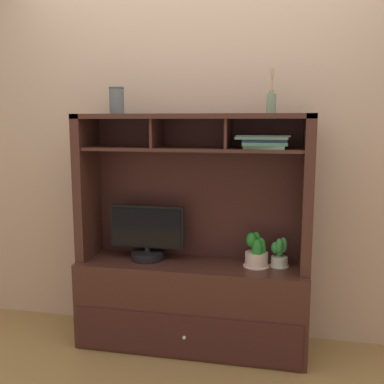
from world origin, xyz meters
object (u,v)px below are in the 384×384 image
Objects in this scene: media_console at (192,279)px; potted_orchid at (256,253)px; magazine_stack_left at (264,142)px; tv_monitor at (147,237)px; potted_fern at (279,254)px; diffuser_bottle at (271,103)px; ceramic_vase at (117,100)px.

media_console is 6.98× the size of potted_orchid.
potted_orchid is at bearing -0.97° from media_console.
tv_monitor is at bearing 177.45° from magazine_stack_left.
potted_fern is 0.71m from magazine_stack_left.
diffuser_bottle reaches higher than magazine_stack_left.
diffuser_bottle is (0.48, -0.01, 1.12)m from media_console.
diffuser_bottle is (0.04, 0.03, 0.23)m from magazine_stack_left.
ceramic_vase reaches higher than magazine_stack_left.
potted_orchid is 0.83× the size of diffuser_bottle.
potted_fern is at bearing 2.23° from tv_monitor.
tv_monitor reaches higher than potted_orchid.
potted_fern is 1.39m from ceramic_vase.
potted_fern is at bearing 2.83° from ceramic_vase.
ceramic_vase is at bearing -178.95° from diffuser_bottle.
potted_fern is at bearing 24.43° from diffuser_bottle.
ceramic_vase is (-0.88, -0.02, 0.94)m from potted_orchid.
media_console is 1.24m from ceramic_vase.
media_console is at bearing 178.57° from diffuser_bottle.
potted_fern is (0.14, 0.03, -0.01)m from potted_orchid.
ceramic_vase is at bearing -177.17° from potted_fern.
potted_fern is at bearing 11.45° from potted_orchid.
diffuser_bottle is at bearing -1.43° from media_console.
diffuser_bottle is at bearing -155.57° from potted_fern.
potted_fern is 0.72× the size of diffuser_bottle.
tv_monitor is 1.56× the size of magazine_stack_left.
ceramic_vase reaches higher than potted_orchid.
potted_fern is at bearing 2.23° from media_console.
potted_fern is at bearing 31.17° from magazine_stack_left.
magazine_stack_left reaches higher than potted_fern.
magazine_stack_left is (0.44, -0.04, 0.89)m from media_console.
diffuser_bottle is at bearing 1.05° from ceramic_vase.
ceramic_vase reaches higher than tv_monitor.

